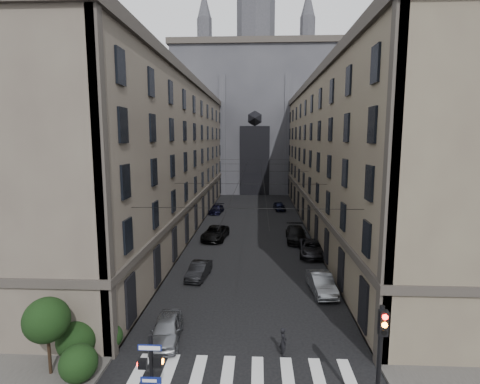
# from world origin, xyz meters

# --- Properties ---
(sidewalk_left) EXTENTS (7.00, 80.00, 0.15)m
(sidewalk_left) POSITION_xyz_m (-10.50, 36.00, 0.07)
(sidewalk_left) COLOR #383533
(sidewalk_left) RESTS_ON ground
(sidewalk_right) EXTENTS (7.00, 80.00, 0.15)m
(sidewalk_right) POSITION_xyz_m (10.50, 36.00, 0.07)
(sidewalk_right) COLOR #383533
(sidewalk_right) RESTS_ON ground
(zebra_crossing) EXTENTS (11.00, 3.20, 0.01)m
(zebra_crossing) POSITION_xyz_m (0.00, 5.00, 0.01)
(zebra_crossing) COLOR beige
(zebra_crossing) RESTS_ON ground
(building_left) EXTENTS (13.60, 60.60, 18.85)m
(building_left) POSITION_xyz_m (-13.44, 36.00, 9.34)
(building_left) COLOR #50463D
(building_left) RESTS_ON ground
(building_right) EXTENTS (13.60, 60.60, 18.85)m
(building_right) POSITION_xyz_m (13.44, 36.00, 9.34)
(building_right) COLOR brown
(building_right) RESTS_ON ground
(gothic_tower) EXTENTS (35.00, 23.00, 58.00)m
(gothic_tower) POSITION_xyz_m (0.00, 74.96, 17.80)
(gothic_tower) COLOR #2D2D33
(gothic_tower) RESTS_ON ground
(pedestrian_signal_left) EXTENTS (1.02, 0.38, 4.00)m
(pedestrian_signal_left) POSITION_xyz_m (-3.51, 1.50, 2.32)
(pedestrian_signal_left) COLOR black
(pedestrian_signal_left) RESTS_ON ground
(traffic_light_right) EXTENTS (0.34, 0.50, 5.20)m
(traffic_light_right) POSITION_xyz_m (5.60, 1.92, 3.29)
(traffic_light_right) COLOR black
(traffic_light_right) RESTS_ON ground
(shrub_cluster) EXTENTS (3.90, 4.40, 3.90)m
(shrub_cluster) POSITION_xyz_m (-8.72, 5.01, 1.80)
(shrub_cluster) COLOR black
(shrub_cluster) RESTS_ON sidewalk_left
(tram_wires) EXTENTS (14.00, 60.00, 0.43)m
(tram_wires) POSITION_xyz_m (0.00, 35.63, 7.25)
(tram_wires) COLOR black
(tram_wires) RESTS_ON ground
(car_left_near) EXTENTS (2.03, 4.27, 1.41)m
(car_left_near) POSITION_xyz_m (-4.53, 8.00, 0.70)
(car_left_near) COLOR slate
(car_left_near) RESTS_ON ground
(car_left_midnear) EXTENTS (1.87, 4.13, 1.31)m
(car_left_midnear) POSITION_xyz_m (-4.22, 17.88, 0.66)
(car_left_midnear) COLOR black
(car_left_midnear) RESTS_ON ground
(car_left_midfar) EXTENTS (3.11, 5.70, 1.51)m
(car_left_midfar) POSITION_xyz_m (-4.20, 29.89, 0.76)
(car_left_midfar) COLOR black
(car_left_midfar) RESTS_ON ground
(car_left_far) EXTENTS (2.30, 4.58, 1.28)m
(car_left_far) POSITION_xyz_m (-5.72, 44.97, 0.64)
(car_left_far) COLOR black
(car_left_far) RESTS_ON ground
(car_right_near) EXTENTS (1.93, 4.60, 1.48)m
(car_right_near) POSITION_xyz_m (5.59, 15.30, 0.74)
(car_right_near) COLOR gray
(car_right_near) RESTS_ON ground
(car_right_midnear) EXTENTS (2.85, 5.50, 1.48)m
(car_right_midnear) POSITION_xyz_m (6.14, 24.52, 0.74)
(car_right_midnear) COLOR black
(car_right_midnear) RESTS_ON ground
(car_right_midfar) EXTENTS (2.41, 5.61, 1.61)m
(car_right_midfar) POSITION_xyz_m (5.10, 29.62, 0.81)
(car_right_midfar) COLOR black
(car_right_midfar) RESTS_ON ground
(car_right_far) EXTENTS (2.06, 4.13, 1.35)m
(car_right_far) POSITION_xyz_m (4.21, 47.81, 0.68)
(car_right_far) COLOR black
(car_right_far) RESTS_ON ground
(pedestrian) EXTENTS (0.52, 0.66, 1.59)m
(pedestrian) POSITION_xyz_m (2.13, 6.84, 0.80)
(pedestrian) COLOR black
(pedestrian) RESTS_ON ground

